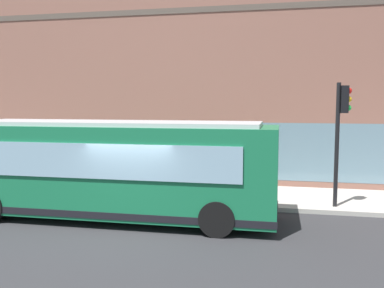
{
  "coord_description": "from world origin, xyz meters",
  "views": [
    {
      "loc": [
        -11.57,
        -4.18,
        3.67
      ],
      "look_at": [
        2.33,
        -1.18,
        2.25
      ],
      "focal_mm": 39.78,
      "sensor_mm": 36.0,
      "label": 1
    }
  ],
  "objects_px": {
    "traffic_light_near_corner": "(341,121)",
    "newspaper_vending_box": "(229,180)",
    "fire_hydrant": "(198,178)",
    "city_bus_nearside": "(114,170)",
    "pedestrian_walking_along_curb": "(49,164)"
  },
  "relations": [
    {
      "from": "city_bus_nearside",
      "to": "fire_hydrant",
      "type": "relative_size",
      "value": 13.59
    },
    {
      "from": "pedestrian_walking_along_curb",
      "to": "fire_hydrant",
      "type": "bearing_deg",
      "value": -82.99
    },
    {
      "from": "city_bus_nearside",
      "to": "fire_hydrant",
      "type": "xyz_separation_m",
      "value": [
        4.68,
        -1.75,
        -1.04
      ]
    },
    {
      "from": "fire_hydrant",
      "to": "pedestrian_walking_along_curb",
      "type": "distance_m",
      "value": 6.42
    },
    {
      "from": "fire_hydrant",
      "to": "pedestrian_walking_along_curb",
      "type": "relative_size",
      "value": 0.47
    },
    {
      "from": "newspaper_vending_box",
      "to": "fire_hydrant",
      "type": "bearing_deg",
      "value": 70.66
    },
    {
      "from": "traffic_light_near_corner",
      "to": "pedestrian_walking_along_curb",
      "type": "relative_size",
      "value": 2.64
    },
    {
      "from": "fire_hydrant",
      "to": "newspaper_vending_box",
      "type": "relative_size",
      "value": 0.82
    },
    {
      "from": "city_bus_nearside",
      "to": "newspaper_vending_box",
      "type": "height_order",
      "value": "city_bus_nearside"
    },
    {
      "from": "pedestrian_walking_along_curb",
      "to": "newspaper_vending_box",
      "type": "relative_size",
      "value": 1.75
    },
    {
      "from": "city_bus_nearside",
      "to": "traffic_light_near_corner",
      "type": "distance_m",
      "value": 7.58
    },
    {
      "from": "traffic_light_near_corner",
      "to": "newspaper_vending_box",
      "type": "bearing_deg",
      "value": 66.16
    },
    {
      "from": "traffic_light_near_corner",
      "to": "fire_hydrant",
      "type": "height_order",
      "value": "traffic_light_near_corner"
    },
    {
      "from": "pedestrian_walking_along_curb",
      "to": "newspaper_vending_box",
      "type": "height_order",
      "value": "pedestrian_walking_along_curb"
    },
    {
      "from": "traffic_light_near_corner",
      "to": "fire_hydrant",
      "type": "distance_m",
      "value": 6.24
    }
  ]
}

